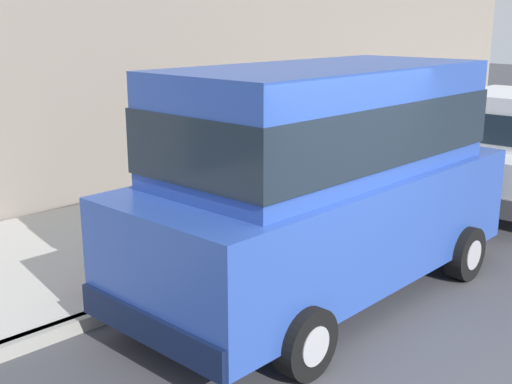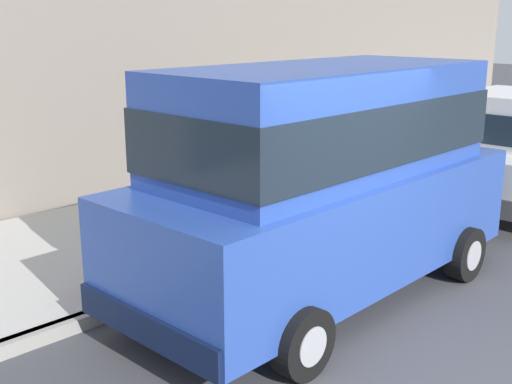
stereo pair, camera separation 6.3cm
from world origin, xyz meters
name	(u,v)px [view 1 (the left image)]	position (x,y,z in m)	size (l,w,h in m)	color
curb	(215,275)	(-3.20, 0.00, 0.07)	(0.16, 64.00, 0.14)	gray
sidewalk	(127,239)	(-5.00, 0.00, 0.07)	(3.60, 64.00, 0.14)	#B7B5AD
car_blue_van	(326,172)	(-2.07, 0.61, 1.39)	(2.26, 4.96, 2.52)	#28479E
dog_white	(188,187)	(-5.57, 1.53, 0.43)	(0.26, 0.75, 0.49)	white
fire_hydrant	(106,258)	(-3.65, -1.16, 0.48)	(0.34, 0.24, 0.72)	red
building_facade	(243,82)	(-7.10, 4.21, 1.80)	(0.50, 20.00, 3.59)	slate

